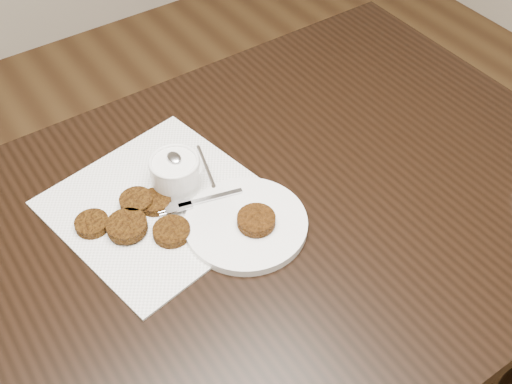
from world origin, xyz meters
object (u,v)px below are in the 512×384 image
at_px(table, 247,342).
at_px(napkin, 160,204).
at_px(plate_with_patty, 246,221).
at_px(sauce_ramekin, 174,160).

distance_m(table, napkin, 0.40).
distance_m(napkin, plate_with_patty, 0.15).
xyz_separation_m(napkin, sauce_ramekin, (0.04, 0.02, 0.06)).
height_order(table, sauce_ramekin, sauce_ramekin).
relative_size(table, napkin, 4.01).
xyz_separation_m(table, napkin, (-0.09, 0.11, 0.38)).
bearing_deg(napkin, sauce_ramekin, 25.14).
bearing_deg(sauce_ramekin, plate_with_patty, -71.52).
height_order(napkin, plate_with_patty, plate_with_patty).
bearing_deg(napkin, plate_with_patty, -53.03).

